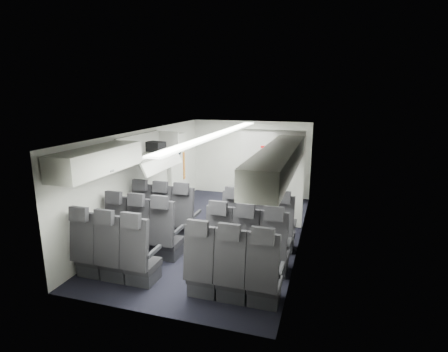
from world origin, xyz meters
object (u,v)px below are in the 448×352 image
Objects in this scene: seat_row_mid at (193,241)px; galley_unit at (282,167)px; carry_on_bag at (156,147)px; seat_row_front at (210,223)px; seat_row_rear at (171,264)px; flight_attendant at (253,176)px; boarding_door at (177,169)px.

galley_unit reaches higher than seat_row_mid.
galley_unit reaches higher than carry_on_bag.
seat_row_front is 1.80m from seat_row_rear.
galley_unit is at bearing 62.47° from carry_on_bag.
galley_unit reaches higher than seat_row_front.
seat_row_front is 8.67× the size of carry_on_bag.
seat_row_mid and seat_row_rear have the same top height.
flight_attendant is at bearing 84.86° from seat_row_rear.
galley_unit is 1.11× the size of flight_attendant.
carry_on_bag is (0.20, -1.52, 0.82)m from boarding_door.
carry_on_bag is at bearing -82.42° from boarding_door.
boarding_door reaches higher than seat_row_mid.
flight_attendant is at bearing 80.87° from seat_row_front.
boarding_door is (-2.59, -1.17, 0.00)m from galley_unit.
seat_row_mid is 1.94× the size of flight_attendant.
galley_unit is at bearing 73.72° from seat_row_front.
boarding_door is (-1.64, 2.09, 0.55)m from seat_row_front.
boarding_door reaches higher than seat_row_rear.
seat_row_front and seat_row_mid have the same top height.
seat_row_rear is 3.09m from carry_on_bag.
seat_row_mid is (0.00, -0.90, 0.00)m from seat_row_front.
flight_attendant is 4.47× the size of carry_on_bag.
carry_on_bag reaches higher than seat_row_front.
seat_row_mid is at bearing 90.00° from seat_row_rear.
boarding_door reaches higher than flight_attendant.
seat_row_rear is 1.79× the size of boarding_door.
seat_row_mid is 3.24m from flight_attendant.
carry_on_bag reaches higher than seat_row_mid.
seat_row_rear is at bearing -44.65° from carry_on_bag.
flight_attendant reaches higher than seat_row_mid.
seat_row_front is 2.36m from flight_attendant.
boarding_door is at bearing 118.77° from seat_row_mid.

